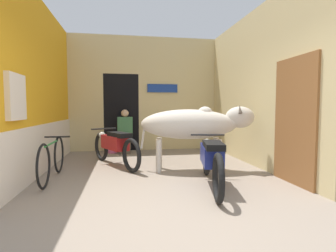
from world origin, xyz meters
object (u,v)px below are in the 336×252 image
object	(u,v)px
cow	(195,124)
shopkeeper_seated	(125,131)
bicycle	(52,159)
motorcycle_near	(211,158)
motorcycle_far	(115,145)
plastic_stool	(113,145)

from	to	relation	value
cow	shopkeeper_seated	world-z (taller)	cow
cow	bicycle	bearing A→B (deg)	-174.41
cow	shopkeeper_seated	bearing A→B (deg)	120.94
cow	bicycle	xyz separation A→B (m)	(-2.55, -0.25, -0.54)
motorcycle_near	shopkeeper_seated	bearing A→B (deg)	111.47
motorcycle_far	bicycle	size ratio (longest dim) A/B	1.10
cow	motorcycle_near	distance (m)	1.16
shopkeeper_seated	plastic_stool	size ratio (longest dim) A/B	3.08
motorcycle_far	shopkeeper_seated	xyz separation A→B (m)	(0.22, 1.55, 0.17)
motorcycle_near	motorcycle_far	xyz separation A→B (m)	(-1.51, 1.71, 0.00)
motorcycle_far	motorcycle_near	bearing A→B (deg)	-48.67
motorcycle_near	bicycle	bearing A→B (deg)	162.02
cow	bicycle	size ratio (longest dim) A/B	1.31
motorcycle_near	bicycle	xyz separation A→B (m)	(-2.51, 0.82, -0.08)
motorcycle_far	bicycle	world-z (taller)	motorcycle_far
bicycle	plastic_stool	bearing A→B (deg)	70.69
motorcycle_far	plastic_stool	world-z (taller)	motorcycle_far
motorcycle_far	shopkeeper_seated	size ratio (longest dim) A/B	1.60
cow	plastic_stool	size ratio (longest dim) A/B	5.86
motorcycle_far	bicycle	distance (m)	1.35
cow	shopkeeper_seated	size ratio (longest dim) A/B	1.90
shopkeeper_seated	plastic_stool	xyz separation A→B (m)	(-0.33, 0.10, -0.40)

